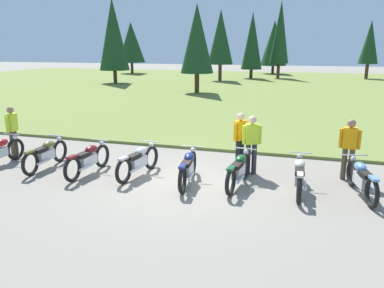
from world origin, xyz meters
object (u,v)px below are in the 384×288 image
at_px(rider_near_row_end, 252,141).
at_px(motorcycle_maroon, 88,159).
at_px(motorcycle_silver, 138,161).
at_px(rider_in_hivis_vest, 349,146).
at_px(motorcycle_navy, 188,168).
at_px(motorcycle_british_green, 239,170).
at_px(motorcycle_sky_blue, 362,179).
at_px(rider_checking_bike, 12,129).
at_px(rider_with_back_turned, 240,137).
at_px(motorcycle_cream, 299,175).
at_px(motorcycle_olive, 46,154).

bearing_deg(rider_near_row_end, motorcycle_maroon, -162.82).
relative_size(motorcycle_silver, rider_in_hivis_vest, 1.25).
relative_size(rider_in_hivis_vest, rider_near_row_end, 1.00).
xyz_separation_m(motorcycle_maroon, motorcycle_navy, (2.93, 0.07, 0.00)).
relative_size(motorcycle_british_green, motorcycle_sky_blue, 1.01).
bearing_deg(rider_checking_bike, rider_with_back_turned, 7.48).
relative_size(motorcycle_cream, rider_with_back_turned, 1.26).
height_order(motorcycle_british_green, rider_checking_bike, rider_checking_bike).
bearing_deg(motorcycle_silver, motorcycle_sky_blue, 2.03).
relative_size(motorcycle_navy, rider_in_hivis_vest, 1.26).
bearing_deg(motorcycle_sky_blue, motorcycle_british_green, -176.24).
bearing_deg(motorcycle_cream, motorcycle_silver, -179.84).
distance_m(motorcycle_maroon, rider_near_row_end, 4.62).
bearing_deg(rider_in_hivis_vest, motorcycle_british_green, -153.55).
xyz_separation_m(motorcycle_navy, rider_checking_bike, (-6.18, 0.73, 0.51)).
distance_m(motorcycle_british_green, rider_with_back_turned, 1.58).
xyz_separation_m(motorcycle_maroon, rider_checking_bike, (-3.25, 0.80, 0.51)).
height_order(motorcycle_silver, motorcycle_navy, same).
bearing_deg(rider_near_row_end, rider_checking_bike, -175.85).
distance_m(rider_near_row_end, rider_checking_bike, 7.66).
bearing_deg(rider_in_hivis_vest, motorcycle_sky_blue, -78.84).
distance_m(rider_in_hivis_vest, rider_with_back_turned, 2.96).
height_order(motorcycle_silver, rider_near_row_end, rider_near_row_end).
bearing_deg(motorcycle_british_green, motorcycle_navy, -171.24).
xyz_separation_m(motorcycle_maroon, rider_near_row_end, (4.39, 1.36, 0.51)).
bearing_deg(motorcycle_silver, rider_with_back_turned, 30.09).
relative_size(motorcycle_cream, rider_near_row_end, 1.26).
bearing_deg(rider_with_back_turned, motorcycle_navy, -122.34).
bearing_deg(rider_checking_bike, rider_in_hivis_vest, 4.61).
height_order(motorcycle_navy, rider_with_back_turned, rider_with_back_turned).
relative_size(motorcycle_navy, rider_near_row_end, 1.26).
bearing_deg(motorcycle_sky_blue, motorcycle_navy, -174.70).
relative_size(rider_near_row_end, rider_checking_bike, 1.00).
relative_size(rider_in_hivis_vest, rider_checking_bike, 1.00).
relative_size(motorcycle_olive, motorcycle_sky_blue, 1.01).
distance_m(motorcycle_cream, rider_in_hivis_vest, 1.88).
distance_m(motorcycle_navy, rider_near_row_end, 2.01).
xyz_separation_m(motorcycle_sky_blue, rider_checking_bike, (-10.43, 0.33, 0.51)).
relative_size(motorcycle_maroon, rider_in_hivis_vest, 1.26).
bearing_deg(motorcycle_navy, motorcycle_british_green, 8.76).
height_order(motorcycle_british_green, rider_in_hivis_vest, rider_in_hivis_vest).
height_order(motorcycle_british_green, rider_with_back_turned, rider_with_back_turned).
distance_m(motorcycle_british_green, motorcycle_sky_blue, 2.95).
height_order(rider_in_hivis_vest, rider_with_back_turned, same).
bearing_deg(rider_near_row_end, motorcycle_silver, -159.79).
bearing_deg(motorcycle_cream, motorcycle_navy, -175.88).
bearing_deg(motorcycle_maroon, motorcycle_olive, 176.21).
bearing_deg(rider_with_back_turned, motorcycle_cream, -40.26).
bearing_deg(motorcycle_cream, rider_near_row_end, 141.34).
xyz_separation_m(motorcycle_navy, rider_near_row_end, (1.46, 1.28, 0.51)).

